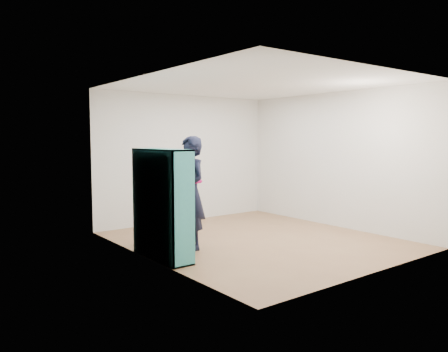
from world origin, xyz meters
TOP-DOWN VIEW (x-y plane):
  - floor at (0.00, 0.00)m, footprint 4.50×4.50m
  - ceiling at (0.00, 0.00)m, footprint 4.50×4.50m
  - wall_left at (-2.00, 0.00)m, footprint 0.02×4.50m
  - wall_right at (2.00, 0.00)m, footprint 0.02×4.50m
  - wall_back at (0.00, 2.25)m, footprint 4.00×0.02m
  - wall_front at (0.00, -2.25)m, footprint 4.00×0.02m
  - bookshelf at (-1.84, -0.00)m, footprint 0.34×1.18m
  - person at (-1.20, 0.21)m, footprint 0.50×0.69m
  - smartphone at (-1.34, 0.32)m, footprint 0.02×0.10m

SIDE VIEW (x-z plane):
  - floor at x=0.00m, z-range 0.00..0.00m
  - bookshelf at x=-1.84m, z-range -0.02..1.55m
  - person at x=-1.20m, z-range 0.00..1.75m
  - smartphone at x=-1.34m, z-range 0.93..1.06m
  - wall_left at x=-2.00m, z-range 0.00..2.60m
  - wall_right at x=2.00m, z-range 0.00..2.60m
  - wall_back at x=0.00m, z-range 0.00..2.60m
  - wall_front at x=0.00m, z-range 0.00..2.60m
  - ceiling at x=0.00m, z-range 2.60..2.60m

